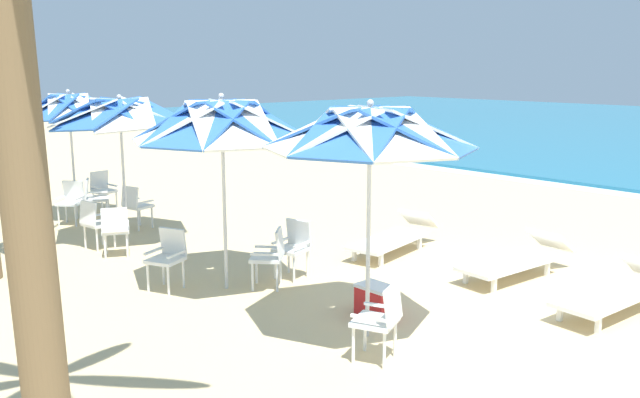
{
  "coord_description": "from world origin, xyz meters",
  "views": [
    {
      "loc": [
        4.39,
        -7.87,
        3.14
      ],
      "look_at": [
        -3.53,
        -0.6,
        1.0
      ],
      "focal_mm": 37.61,
      "sensor_mm": 36.0,
      "label": 1
    }
  ],
  "objects_px": {
    "cooler_box": "(376,300)",
    "plastic_chair_6": "(136,204)",
    "plastic_chair_2": "(168,255)",
    "plastic_chair_7": "(94,197)",
    "plastic_chair_3": "(271,254)",
    "palm_tree_0": "(4,35)",
    "sun_lounger_0": "(616,291)",
    "plastic_chair_4": "(115,228)",
    "plastic_chair_1": "(294,245)",
    "beach_umbrella_1": "(222,122)",
    "plastic_chair_0": "(381,317)",
    "plastic_chair_5": "(95,221)",
    "sun_lounger_1": "(516,259)",
    "plastic_chair_9": "(71,200)",
    "beach_umbrella_0": "(370,131)",
    "sun_lounger_2": "(394,236)",
    "plastic_chair_8": "(103,188)",
    "beach_umbrella_2": "(120,114)",
    "beach_umbrella_3": "(69,109)"
  },
  "relations": [
    {
      "from": "cooler_box",
      "to": "plastic_chair_6",
      "type": "bearing_deg",
      "value": -179.54
    },
    {
      "from": "plastic_chair_2",
      "to": "plastic_chair_7",
      "type": "relative_size",
      "value": 1.0
    },
    {
      "from": "plastic_chair_3",
      "to": "palm_tree_0",
      "type": "xyz_separation_m",
      "value": [
        2.69,
        -4.24,
        2.83
      ]
    },
    {
      "from": "plastic_chair_6",
      "to": "sun_lounger_0",
      "type": "distance_m",
      "value": 8.68
    },
    {
      "from": "plastic_chair_4",
      "to": "plastic_chair_1",
      "type": "bearing_deg",
      "value": 27.9
    },
    {
      "from": "beach_umbrella_1",
      "to": "palm_tree_0",
      "type": "bearing_deg",
      "value": -50.45
    },
    {
      "from": "plastic_chair_0",
      "to": "sun_lounger_0",
      "type": "relative_size",
      "value": 0.4
    },
    {
      "from": "plastic_chair_3",
      "to": "plastic_chair_5",
      "type": "distance_m",
      "value": 3.8
    },
    {
      "from": "sun_lounger_1",
      "to": "palm_tree_0",
      "type": "bearing_deg",
      "value": -85.48
    },
    {
      "from": "plastic_chair_3",
      "to": "plastic_chair_9",
      "type": "relative_size",
      "value": 1.0
    },
    {
      "from": "plastic_chair_0",
      "to": "palm_tree_0",
      "type": "xyz_separation_m",
      "value": [
        -0.03,
        -3.58,
        2.83
      ]
    },
    {
      "from": "beach_umbrella_0",
      "to": "sun_lounger_0",
      "type": "relative_size",
      "value": 1.27
    },
    {
      "from": "sun_lounger_2",
      "to": "cooler_box",
      "type": "distance_m",
      "value": 3.01
    },
    {
      "from": "plastic_chair_0",
      "to": "plastic_chair_3",
      "type": "relative_size",
      "value": 1.0
    },
    {
      "from": "cooler_box",
      "to": "plastic_chair_5",
      "type": "bearing_deg",
      "value": -166.92
    },
    {
      "from": "plastic_chair_1",
      "to": "sun_lounger_0",
      "type": "distance_m",
      "value": 4.48
    },
    {
      "from": "beach_umbrella_0",
      "to": "plastic_chair_4",
      "type": "xyz_separation_m",
      "value": [
        -5.13,
        -0.66,
        -1.93
      ]
    },
    {
      "from": "plastic_chair_3",
      "to": "plastic_chair_9",
      "type": "height_order",
      "value": "same"
    },
    {
      "from": "plastic_chair_8",
      "to": "plastic_chair_9",
      "type": "height_order",
      "value": "same"
    },
    {
      "from": "beach_umbrella_2",
      "to": "plastic_chair_9",
      "type": "relative_size",
      "value": 3.06
    },
    {
      "from": "plastic_chair_5",
      "to": "sun_lounger_1",
      "type": "xyz_separation_m",
      "value": [
        5.79,
        4.0,
        -0.22
      ]
    },
    {
      "from": "plastic_chair_1",
      "to": "plastic_chair_9",
      "type": "height_order",
      "value": "same"
    },
    {
      "from": "beach_umbrella_1",
      "to": "plastic_chair_0",
      "type": "bearing_deg",
      "value": -2.92
    },
    {
      "from": "plastic_chair_5",
      "to": "sun_lounger_2",
      "type": "bearing_deg",
      "value": 45.28
    },
    {
      "from": "plastic_chair_1",
      "to": "cooler_box",
      "type": "distance_m",
      "value": 1.97
    },
    {
      "from": "plastic_chair_0",
      "to": "plastic_chair_8",
      "type": "relative_size",
      "value": 1.0
    },
    {
      "from": "plastic_chair_1",
      "to": "plastic_chair_2",
      "type": "distance_m",
      "value": 1.85
    },
    {
      "from": "beach_umbrella_1",
      "to": "cooler_box",
      "type": "distance_m",
      "value": 3.18
    },
    {
      "from": "beach_umbrella_2",
      "to": "cooler_box",
      "type": "xyz_separation_m",
      "value": [
        5.55,
        0.64,
        -2.11
      ]
    },
    {
      "from": "beach_umbrella_2",
      "to": "sun_lounger_2",
      "type": "distance_m",
      "value": 5.24
    },
    {
      "from": "plastic_chair_2",
      "to": "plastic_chair_0",
      "type": "bearing_deg",
      "value": 6.91
    },
    {
      "from": "sun_lounger_1",
      "to": "sun_lounger_2",
      "type": "xyz_separation_m",
      "value": [
        -2.15,
        -0.33,
        0.0
      ]
    },
    {
      "from": "palm_tree_0",
      "to": "cooler_box",
      "type": "distance_m",
      "value": 5.6
    },
    {
      "from": "plastic_chair_3",
      "to": "beach_umbrella_2",
      "type": "xyz_separation_m",
      "value": [
        -3.79,
        -0.33,
        1.82
      ]
    },
    {
      "from": "plastic_chair_0",
      "to": "sun_lounger_2",
      "type": "distance_m",
      "value": 4.36
    },
    {
      "from": "plastic_chair_5",
      "to": "plastic_chair_0",
      "type": "bearing_deg",
      "value": 2.68
    },
    {
      "from": "beach_umbrella_0",
      "to": "palm_tree_0",
      "type": "xyz_separation_m",
      "value": [
        0.54,
        -3.98,
        0.9
      ]
    },
    {
      "from": "plastic_chair_7",
      "to": "plastic_chair_6",
      "type": "bearing_deg",
      "value": 11.57
    },
    {
      "from": "beach_umbrella_0",
      "to": "beach_umbrella_2",
      "type": "distance_m",
      "value": 5.94
    },
    {
      "from": "beach_umbrella_0",
      "to": "plastic_chair_1",
      "type": "bearing_deg",
      "value": 160.21
    },
    {
      "from": "beach_umbrella_1",
      "to": "beach_umbrella_3",
      "type": "xyz_separation_m",
      "value": [
        -5.81,
        0.26,
        -0.09
      ]
    },
    {
      "from": "beach_umbrella_1",
      "to": "plastic_chair_7",
      "type": "xyz_separation_m",
      "value": [
        -5.44,
        0.49,
        -1.88
      ]
    },
    {
      "from": "plastic_chair_1",
      "to": "plastic_chair_2",
      "type": "bearing_deg",
      "value": -115.66
    },
    {
      "from": "plastic_chair_5",
      "to": "sun_lounger_1",
      "type": "height_order",
      "value": "plastic_chair_5"
    },
    {
      "from": "plastic_chair_0",
      "to": "plastic_chair_4",
      "type": "height_order",
      "value": "same"
    },
    {
      "from": "beach_umbrella_0",
      "to": "beach_umbrella_1",
      "type": "distance_m",
      "value": 2.56
    },
    {
      "from": "plastic_chair_3",
      "to": "plastic_chair_6",
      "type": "bearing_deg",
      "value": 176.82
    },
    {
      "from": "beach_umbrella_0",
      "to": "beach_umbrella_2",
      "type": "relative_size",
      "value": 1.05
    },
    {
      "from": "plastic_chair_5",
      "to": "palm_tree_0",
      "type": "relative_size",
      "value": 0.16
    },
    {
      "from": "plastic_chair_6",
      "to": "beach_umbrella_1",
      "type": "bearing_deg",
      "value": -10.3
    }
  ]
}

